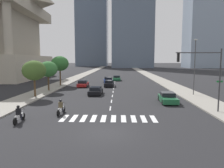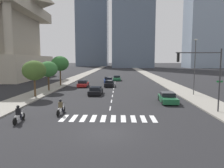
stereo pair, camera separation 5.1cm
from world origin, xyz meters
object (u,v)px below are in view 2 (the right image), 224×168
object	(u,v)px
sedan_blue_0	(108,80)
sedan_green_1	(168,98)
motorcycle_lead	(19,116)
street_tree_second	(48,69)
sedan_black_4	(109,84)
sedan_green_3	(117,78)
sedan_black_5	(96,91)
street_tree_nearest	(34,70)
street_tree_third	(60,64)
motorcycle_trailing	(61,108)
sedan_red_2	(83,84)
street_lamp_east	(195,63)
traffic_signal_near	(204,69)

from	to	relation	value
sedan_blue_0	sedan_green_1	size ratio (longest dim) A/B	1.07
motorcycle_lead	street_tree_second	distance (m)	18.39
sedan_black_4	sedan_green_3	bearing A→B (deg)	-4.55
motorcycle_lead	sedan_black_5	bearing A→B (deg)	-21.12
street_tree_nearest	street_tree_second	size ratio (longest dim) A/B	1.03
sedan_black_5	street_tree_second	world-z (taller)	street_tree_second
sedan_green_1	street_tree_third	distance (m)	24.45
motorcycle_trailing	sedan_black_4	distance (m)	22.22
motorcycle_lead	street_tree_second	xyz separation A→B (m)	(-3.43, 17.79, 3.16)
sedan_black_4	street_tree_second	xyz separation A→B (m)	(-9.98, -6.87, 3.17)
sedan_green_1	sedan_red_2	xyz separation A→B (m)	(-13.20, 15.31, -0.02)
sedan_blue_0	sedan_green_3	xyz separation A→B (m)	(1.94, 6.60, -0.07)
motorcycle_lead	sedan_green_3	xyz separation A→B (m)	(7.91, 37.49, -0.02)
sedan_blue_0	street_tree_second	xyz separation A→B (m)	(-9.41, -13.10, 3.11)
street_tree_third	motorcycle_lead	bearing A→B (deg)	-82.18
motorcycle_lead	sedan_black_4	distance (m)	25.52
motorcycle_trailing	street_lamp_east	distance (m)	20.65
sedan_black_4	traffic_signal_near	distance (m)	23.55
motorcycle_lead	street_tree_third	size ratio (longest dim) A/B	0.37
sedan_black_4	street_tree_third	xyz separation A→B (m)	(-9.98, 0.32, 3.98)
sedan_green_1	sedan_black_4	size ratio (longest dim) A/B	0.96
sedan_black_5	street_tree_second	xyz separation A→B (m)	(-8.33, 3.11, 3.19)
sedan_red_2	street_lamp_east	bearing A→B (deg)	-120.68
motorcycle_lead	street_lamp_east	size ratio (longest dim) A/B	0.27
sedan_black_4	street_tree_second	size ratio (longest dim) A/B	0.94
sedan_red_2	street_lamp_east	distance (m)	21.26
motorcycle_lead	sedan_black_5	size ratio (longest dim) A/B	0.51
motorcycle_trailing	sedan_black_4	size ratio (longest dim) A/B	0.47
traffic_signal_near	sedan_green_3	bearing A→B (deg)	-75.29
traffic_signal_near	motorcycle_lead	bearing A→B (deg)	12.72
sedan_red_2	street_tree_second	size ratio (longest dim) A/B	0.91
motorcycle_trailing	street_tree_nearest	distance (m)	11.58
sedan_blue_0	street_tree_third	world-z (taller)	street_tree_third
street_tree_nearest	street_tree_second	bearing A→B (deg)	90.00
street_tree_second	street_tree_third	bearing A→B (deg)	90.00
sedan_blue_0	sedan_green_3	world-z (taller)	sedan_blue_0
motorcycle_lead	sedan_green_1	bearing A→B (deg)	-61.28
sedan_black_5	street_lamp_east	distance (m)	15.27
sedan_black_4	sedan_green_1	bearing A→B (deg)	-151.69
sedan_green_1	sedan_red_2	world-z (taller)	sedan_green_1
sedan_green_3	street_tree_nearest	size ratio (longest dim) A/B	0.93
traffic_signal_near	sedan_black_4	bearing A→B (deg)	-63.92
sedan_green_1	traffic_signal_near	world-z (taller)	traffic_signal_near
street_lamp_east	street_tree_second	xyz separation A→B (m)	(-22.97, 3.69, -1.08)
sedan_red_2	street_lamp_east	world-z (taller)	street_lamp_east
sedan_black_4	traffic_signal_near	size ratio (longest dim) A/B	0.74
sedan_blue_0	sedan_black_5	size ratio (longest dim) A/B	1.10
sedan_green_1	traffic_signal_near	distance (m)	6.73
sedan_green_1	sedan_black_5	size ratio (longest dim) A/B	1.03
street_tree_nearest	street_tree_third	bearing A→B (deg)	90.00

